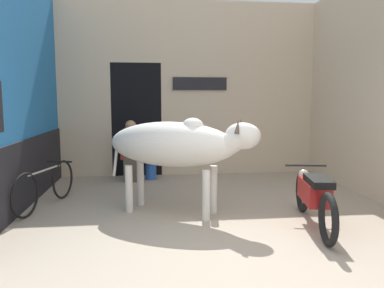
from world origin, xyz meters
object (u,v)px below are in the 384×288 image
(bicycle, at_px, (46,186))
(cow, at_px, (177,145))
(motorcycle_near, at_px, (314,195))
(plastic_stool, at_px, (151,169))
(shopkeeper_seated, at_px, (131,150))

(bicycle, bearing_deg, cow, -14.80)
(cow, xyz_separation_m, motorcycle_near, (1.74, -0.80, -0.59))
(motorcycle_near, relative_size, plastic_stool, 4.88)
(shopkeeper_seated, relative_size, plastic_stool, 3.17)
(cow, relative_size, motorcycle_near, 1.18)
(bicycle, bearing_deg, plastic_stool, 48.57)
(cow, bearing_deg, motorcycle_near, -24.70)
(cow, relative_size, bicycle, 1.36)
(cow, distance_m, bicycle, 2.17)
(cow, distance_m, plastic_stool, 2.53)
(motorcycle_near, distance_m, shopkeeper_seated, 3.98)
(bicycle, height_order, shopkeeper_seated, shopkeeper_seated)
(cow, bearing_deg, plastic_stool, 98.67)
(bicycle, height_order, plastic_stool, bicycle)
(cow, relative_size, plastic_stool, 5.77)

